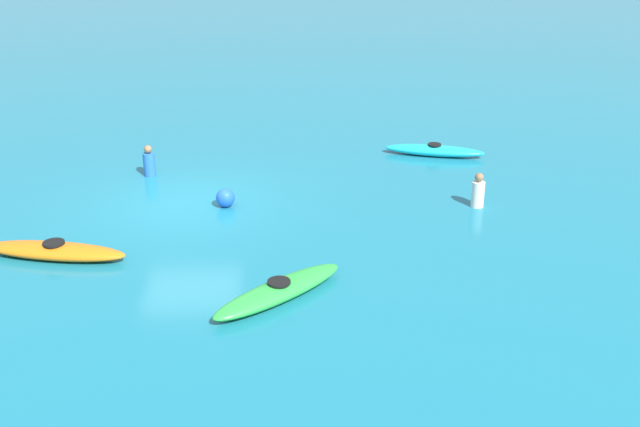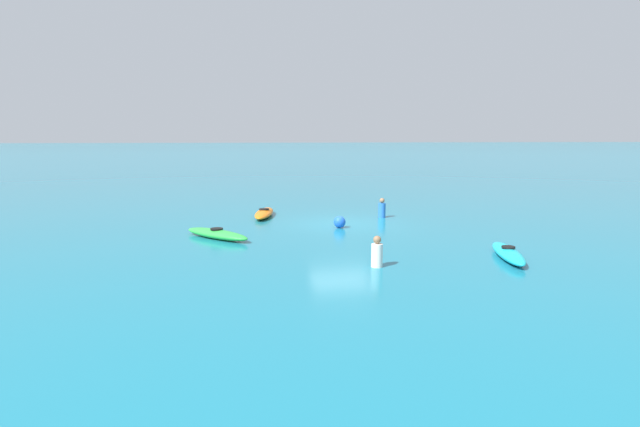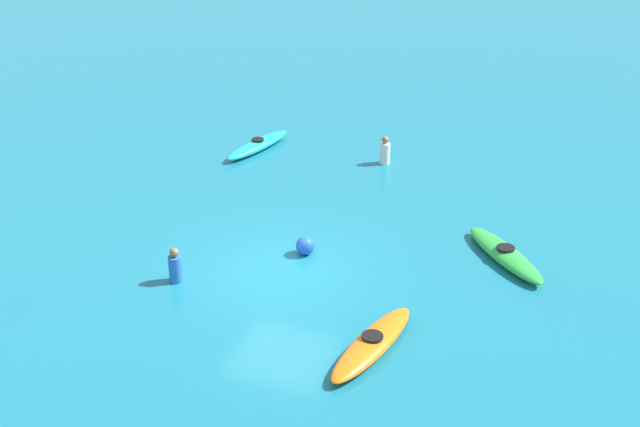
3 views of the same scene
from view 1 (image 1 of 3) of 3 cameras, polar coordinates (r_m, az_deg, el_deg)
The scene contains 7 objects.
ground_plane at distance 19.02m, azimuth -10.17°, elevation 0.76°, with size 600.00×600.00×0.00m, color #19728C.
kayak_orange at distance 16.76m, azimuth -19.67°, elevation -2.71°, with size 3.24×1.33×0.37m.
kayak_green at distance 14.23m, azimuth -3.15°, elevation -5.92°, with size 2.78×2.59×0.37m.
kayak_cyan at distance 22.60m, azimuth 8.75°, elevation 4.80°, with size 3.03×1.37×0.37m.
buoy_blue at distance 18.59m, azimuth -7.26°, elevation 1.20°, with size 0.47×0.47×0.47m, color blue.
person_near_shore at distance 21.09m, azimuth -12.97°, elevation 3.83°, with size 0.45×0.45×0.88m.
person_by_kayaks at distance 18.80m, azimuth 12.02°, elevation 1.62°, with size 0.41×0.41×0.88m.
Camera 1 is at (-2.63, 17.52, 6.92)m, focal length 41.73 mm.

